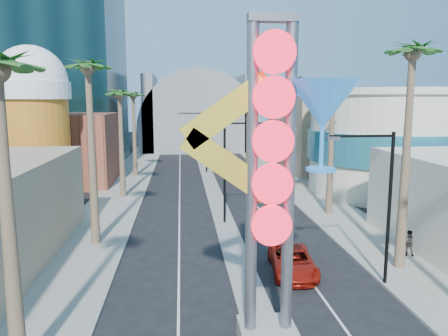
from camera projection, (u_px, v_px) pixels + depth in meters
sidewalk_west at (125, 187)px, 47.66m from camera, size 5.00×100.00×0.15m
sidewalk_east at (295, 184)px, 49.50m from camera, size 5.00×100.00×0.15m
median at (209, 181)px, 51.53m from camera, size 1.60×84.00×0.15m
brick_filler_west at (68, 149)px, 49.37m from camera, size 10.00×10.00×8.00m
filler_east at (317, 132)px, 62.15m from camera, size 10.00×20.00×10.00m
beer_mug at (33, 118)px, 40.81m from camera, size 7.00×7.00×14.50m
turquoise_building at (390, 142)px, 44.61m from camera, size 16.60×16.60×10.60m
canopy at (198, 127)px, 84.29m from camera, size 22.00×16.00×22.00m
neon_sign at (293, 162)px, 16.04m from camera, size 6.53×2.60×12.55m
streetlight_0 at (232, 162)px, 33.14m from camera, size 3.79×0.25×8.00m
streetlight_1 at (202, 136)px, 56.63m from camera, size 3.79×0.25×8.00m
streetlight_2 at (381, 195)px, 21.95m from camera, size 3.45×0.25×8.00m
palm_1 at (88, 79)px, 27.36m from camera, size 2.40×2.40×12.70m
palm_2 at (120, 100)px, 41.33m from camera, size 2.40×2.40×11.20m
palm_3 at (133, 100)px, 53.12m from camera, size 2.40×2.40×11.20m
palm_5 at (412, 67)px, 23.14m from camera, size 2.40×2.40×13.20m
palm_6 at (333, 95)px, 35.14m from camera, size 2.40×2.40×11.70m
palm_7 at (295, 88)px, 46.80m from camera, size 2.40×2.40×12.70m
red_pickup at (293, 261)px, 24.16m from camera, size 2.77×5.21×1.40m
pedestrian_b at (409, 243)px, 26.58m from camera, size 0.96×0.91×1.57m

